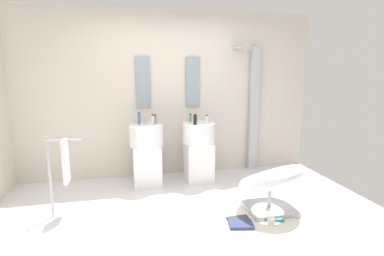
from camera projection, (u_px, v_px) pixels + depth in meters
ground_plane at (190, 220)px, 3.46m from camera, size 4.80×3.60×0.04m
rear_partition at (168, 95)px, 4.80m from camera, size 4.80×0.10×2.60m
pedestal_sink_left at (147, 152)px, 4.39m from camera, size 0.49×0.49×1.01m
pedestal_sink_right at (199, 149)px, 4.56m from camera, size 0.49×0.49×1.01m
vanity_mirror_left at (143, 83)px, 4.61m from camera, size 0.22×0.03×0.78m
vanity_mirror_right at (193, 82)px, 4.78m from camera, size 0.22×0.03×0.78m
shower_column at (253, 107)px, 5.02m from camera, size 0.49×0.24×2.05m
lounge_chair at (270, 183)px, 3.57m from camera, size 1.07×1.07×0.65m
towel_rack at (63, 163)px, 3.42m from camera, size 0.37×0.22×0.95m
area_rug at (248, 220)px, 3.39m from camera, size 1.11×0.82×0.01m
magazine_charcoal at (239, 220)px, 3.37m from camera, size 0.25×0.16×0.02m
magazine_navy at (241, 225)px, 3.25m from camera, size 0.29×0.23×0.03m
magazine_teal at (271, 217)px, 3.43m from camera, size 0.32×0.26×0.03m
coffee_mug at (271, 220)px, 3.28m from camera, size 0.08×0.08×0.10m
soap_bottle_grey at (155, 119)px, 4.44m from camera, size 0.05×0.05×0.13m
soap_bottle_green at (190, 118)px, 4.58m from camera, size 0.04×0.04×0.13m
soap_bottle_blue at (139, 118)px, 4.38m from camera, size 0.04×0.04×0.18m
soap_bottle_clear at (207, 120)px, 4.41m from camera, size 0.04×0.04×0.13m
soap_bottle_white at (153, 120)px, 4.39m from camera, size 0.04×0.04×0.14m
soap_bottle_black at (195, 120)px, 4.33m from camera, size 0.05×0.05×0.16m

